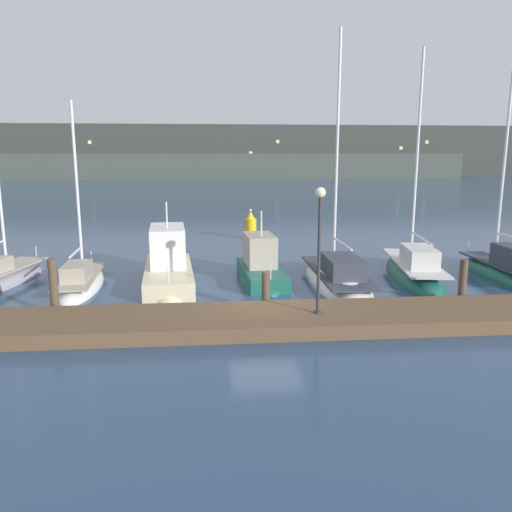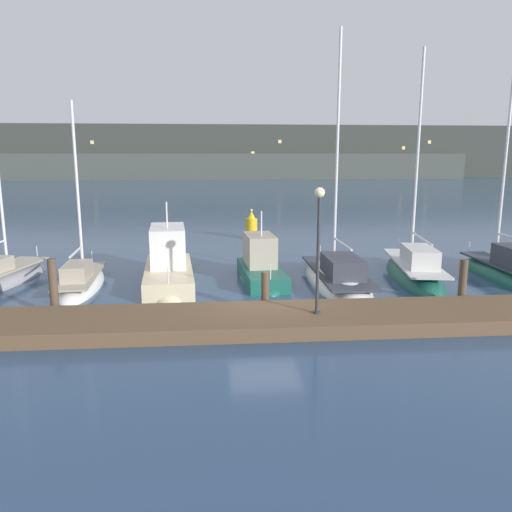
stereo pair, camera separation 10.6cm
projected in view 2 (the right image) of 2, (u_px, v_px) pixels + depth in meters
The scene contains 15 objects.
ground_plane at pixel (265, 310), 17.46m from camera, with size 400.00×400.00×0.00m, color navy.
dock at pixel (271, 320), 15.72m from camera, with size 36.66×2.80×0.45m, color brown.
mooring_pile_1 at pixel (54, 288), 16.59m from camera, with size 0.28×0.28×1.98m, color #4C3D2D.
mooring_pile_2 at pixel (265, 291), 17.24m from camera, with size 0.28×0.28×1.40m, color #4C3D2D.
mooring_pile_3 at pixel (463, 283), 17.80m from camera, with size 0.28×0.28×1.70m, color #4C3D2D.
sailboat_berth_2 at pixel (1, 281), 21.00m from camera, with size 2.88×6.54×9.76m.
sailboat_berth_3 at pixel (81, 284), 20.49m from camera, with size 1.94×5.99×8.01m.
motorboat_berth_4 at pixel (169, 273), 21.12m from camera, with size 2.63×6.69×4.07m.
motorboat_berth_5 at pixel (261, 272), 21.51m from camera, with size 2.08×5.11×3.50m.
sailboat_berth_6 at pixel (337, 281), 21.04m from camera, with size 2.30×7.68×11.03m.
sailboat_berth_7 at pixel (414, 274), 22.08m from camera, with size 3.12×7.54×10.52m.
sailboat_berth_8 at pixel (502, 275), 21.85m from camera, with size 1.55×6.46×9.49m.
channel_buoy at pixel (251, 228), 32.36m from camera, with size 1.13×1.13×1.95m.
dock_lamppost at pixel (319, 230), 15.15m from camera, with size 0.32×0.32×3.93m.
hillside_backdrop at pixel (211, 154), 124.77m from camera, with size 240.00×23.00×12.64m.
Camera 2 is at (-1.74, -16.66, 5.30)m, focal length 35.00 mm.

